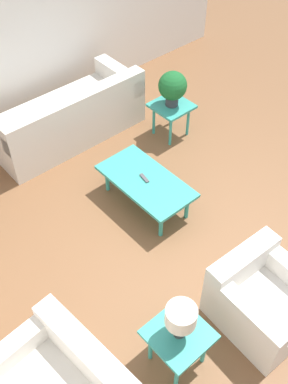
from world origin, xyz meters
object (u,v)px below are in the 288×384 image
sofa (68,118)px  potted_plant (173,87)px  side_table_plant (171,110)px  table_lamp (181,318)px  side_table_lamp (178,338)px  coffee_table (146,182)px  armchair (261,299)px

sofa → potted_plant: (-0.92, -1.12, 0.48)m
sofa → side_table_plant: bearing=141.1°
sofa → table_lamp: size_ratio=5.54×
potted_plant → side_table_lamp: bearing=137.2°
side_table_lamp → sofa: bearing=-18.9°
sofa → side_table_plant: (-0.92, -1.12, 0.11)m
sofa → coffee_table: size_ratio=1.81×
sofa → coffee_table: (-1.71, 0.05, 0.04)m
sofa → potted_plant: bearing=141.1°
sofa → potted_plant: potted_plant is taller
sofa → side_table_lamp: sofa is taller
potted_plant → table_lamp: bearing=137.2°
armchair → side_table_lamp: 0.96m
armchair → side_table_plant: bearing=66.3°
coffee_table → side_table_lamp: bearing=146.6°
sofa → armchair: (-3.58, 0.23, -0.03)m
coffee_table → side_table_plant: size_ratio=2.34×
side_table_plant → side_table_lamp: same height
coffee_table → side_table_lamp: side_table_lamp is taller
armchair → sofa: bearing=89.5°
side_table_plant → table_lamp: table_lamp is taller
potted_plant → table_lamp: 3.35m
armchair → potted_plant: bearing=66.3°
armchair → coffee_table: bearing=87.7°
coffee_table → potted_plant: potted_plant is taller
coffee_table → table_lamp: table_lamp is taller
sofa → side_table_plant: sofa is taller
sofa → coffee_table: sofa is taller
armchair → coffee_table: armchair is taller
coffee_table → table_lamp: (-1.68, 1.11, 0.42)m
armchair → side_table_plant: armchair is taller
sofa → table_lamp: (-3.38, 1.16, 0.46)m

